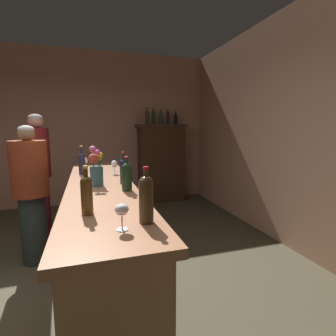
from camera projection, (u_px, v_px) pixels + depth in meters
The scene contains 22 objects.
floor at pixel (25, 323), 2.02m from camera, with size 8.54×8.54×0.00m, color #423C2B.
wall_back at pixel (58, 129), 4.95m from camera, with size 5.99×0.12×2.99m, color tan.
wall_right at pixel (335, 130), 2.67m from camera, with size 0.12×6.69×2.99m, color tan.
bar_counter at pixel (103, 238), 2.37m from camera, with size 0.57×2.77×1.02m.
display_cabinet at pixel (161, 161), 5.35m from camera, with size 1.01×0.41×1.59m.
wine_bottle_riesling at pixel (123, 170), 2.30m from camera, with size 0.06×0.06×0.29m.
wine_bottle_merlot at pixel (87, 193), 1.47m from camera, with size 0.07×0.07×0.28m.
wine_bottle_syrah at pixel (127, 175), 2.04m from camera, with size 0.08×0.08×0.28m.
wine_bottle_malbec at pixel (82, 162), 2.78m from camera, with size 0.07×0.07×0.31m.
wine_bottle_pinot at pixel (146, 197), 1.34m from camera, with size 0.08×0.08×0.30m.
wine_glass_front at pixel (85, 162), 3.07m from camera, with size 0.07×0.07×0.15m.
wine_glass_mid at pixel (114, 165), 2.80m from camera, with size 0.07×0.07×0.15m.
wine_glass_rear at pixel (122, 211), 1.24m from camera, with size 0.07×0.07×0.13m.
flower_arrangement at pixel (96, 169), 2.21m from camera, with size 0.12×0.13×0.35m.
cheese_plate at pixel (90, 180), 2.47m from camera, with size 0.18×0.18×0.01m, color white.
display_bottle_left at pixel (147, 117), 5.13m from camera, with size 0.08×0.08×0.33m.
display_bottle_midleft at pixel (153, 117), 5.16m from camera, with size 0.07×0.07×0.34m.
display_bottle_center at pixel (161, 117), 5.21m from camera, with size 0.08×0.08×0.31m.
display_bottle_midright at pixel (168, 117), 5.26m from camera, with size 0.06×0.06×0.32m.
display_bottle_right at pixel (176, 118), 5.31m from camera, with size 0.07×0.07×0.27m.
patron_near_entrance at pixel (39, 170), 3.52m from camera, with size 0.30×0.30×1.70m.
patron_in_navy at pixel (31, 190), 2.83m from camera, with size 0.38×0.38×1.54m.
Camera 1 is at (0.53, -2.06, 1.51)m, focal length 27.50 mm.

